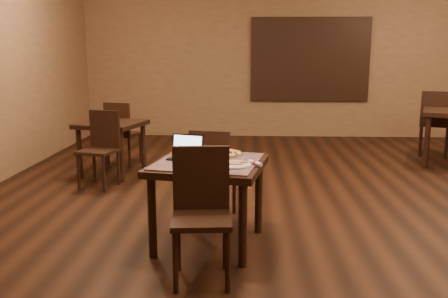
{
  "coord_description": "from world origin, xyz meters",
  "views": [
    {
      "loc": [
        -0.76,
        -4.65,
        1.67
      ],
      "look_at": [
        -0.95,
        -0.59,
        0.85
      ],
      "focal_mm": 38.0,
      "sensor_mm": 36.0,
      "label": 1
    }
  ],
  "objects_px": {
    "chair_main_far": "(212,170)",
    "pizza_pan": "(224,155)",
    "tiled_table": "(209,172)",
    "other_table_b_chair_near": "(101,144)",
    "other_table_b": "(112,131)",
    "other_table_b_chair_far": "(121,130)",
    "chair_main_near": "(201,206)",
    "laptop": "(187,152)",
    "other_table_a_chair_far": "(435,120)"
  },
  "relations": [
    {
      "from": "chair_main_far",
      "to": "pizza_pan",
      "type": "height_order",
      "value": "chair_main_far"
    },
    {
      "from": "tiled_table",
      "to": "other_table_b_chair_near",
      "type": "height_order",
      "value": "other_table_b_chair_near"
    },
    {
      "from": "tiled_table",
      "to": "other_table_b",
      "type": "relative_size",
      "value": 1.11
    },
    {
      "from": "pizza_pan",
      "to": "other_table_b_chair_far",
      "type": "distance_m",
      "value": 3.21
    },
    {
      "from": "chair_main_near",
      "to": "laptop",
      "type": "xyz_separation_m",
      "value": [
        -0.19,
        0.71,
        0.26
      ]
    },
    {
      "from": "other_table_b",
      "to": "other_table_b_chair_near",
      "type": "bearing_deg",
      "value": -73.25
    },
    {
      "from": "pizza_pan",
      "to": "other_table_b_chair_far",
      "type": "bearing_deg",
      "value": 121.53
    },
    {
      "from": "other_table_b",
      "to": "chair_main_far",
      "type": "bearing_deg",
      "value": -35.07
    },
    {
      "from": "chair_main_far",
      "to": "other_table_b_chair_far",
      "type": "bearing_deg",
      "value": -46.33
    },
    {
      "from": "laptop",
      "to": "other_table_b_chair_near",
      "type": "xyz_separation_m",
      "value": [
        -1.31,
        1.75,
        -0.27
      ]
    },
    {
      "from": "laptop",
      "to": "pizza_pan",
      "type": "distance_m",
      "value": 0.35
    },
    {
      "from": "chair_main_far",
      "to": "pizza_pan",
      "type": "relative_size",
      "value": 2.63
    },
    {
      "from": "chair_main_near",
      "to": "other_table_a_chair_far",
      "type": "distance_m",
      "value": 5.62
    },
    {
      "from": "other_table_a_chair_far",
      "to": "other_table_b_chair_near",
      "type": "distance_m",
      "value": 5.32
    },
    {
      "from": "laptop",
      "to": "other_table_b_chair_near",
      "type": "distance_m",
      "value": 2.2
    },
    {
      "from": "chair_main_far",
      "to": "tiled_table",
      "type": "bearing_deg",
      "value": 101.82
    },
    {
      "from": "tiled_table",
      "to": "other_table_a_chair_far",
      "type": "height_order",
      "value": "other_table_a_chair_far"
    },
    {
      "from": "chair_main_near",
      "to": "laptop",
      "type": "distance_m",
      "value": 0.78
    },
    {
      "from": "other_table_a_chair_far",
      "to": "other_table_b",
      "type": "distance_m",
      "value": 5.15
    },
    {
      "from": "other_table_b_chair_far",
      "to": "other_table_a_chair_far",
      "type": "bearing_deg",
      "value": -155.47
    },
    {
      "from": "other_table_b_chair_far",
      "to": "pizza_pan",
      "type": "bearing_deg",
      "value": 136.12
    },
    {
      "from": "chair_main_far",
      "to": "laptop",
      "type": "distance_m",
      "value": 0.62
    },
    {
      "from": "other_table_b_chair_near",
      "to": "other_table_b_chair_far",
      "type": "height_order",
      "value": "same"
    },
    {
      "from": "chair_main_near",
      "to": "other_table_b",
      "type": "xyz_separation_m",
      "value": [
        -1.53,
        3.02,
        0.06
      ]
    },
    {
      "from": "laptop",
      "to": "chair_main_far",
      "type": "bearing_deg",
      "value": 87.38
    },
    {
      "from": "laptop",
      "to": "pizza_pan",
      "type": "height_order",
      "value": "laptop"
    },
    {
      "from": "chair_main_near",
      "to": "pizza_pan",
      "type": "distance_m",
      "value": 0.89
    },
    {
      "from": "other_table_b_chair_near",
      "to": "other_table_b_chair_far",
      "type": "xyz_separation_m",
      "value": [
        -0.04,
        1.13,
        0.0
      ]
    },
    {
      "from": "other_table_a_chair_far",
      "to": "other_table_b_chair_near",
      "type": "bearing_deg",
      "value": 43.47
    },
    {
      "from": "pizza_pan",
      "to": "other_table_a_chair_far",
      "type": "relative_size",
      "value": 0.33
    },
    {
      "from": "laptop",
      "to": "pizza_pan",
      "type": "bearing_deg",
      "value": 40.97
    },
    {
      "from": "pizza_pan",
      "to": "other_table_b_chair_near",
      "type": "distance_m",
      "value": 2.3
    },
    {
      "from": "other_table_a_chair_far",
      "to": "other_table_b_chair_near",
      "type": "xyz_separation_m",
      "value": [
        -4.93,
        -2.0,
        -0.07
      ]
    },
    {
      "from": "chair_main_far",
      "to": "other_table_b",
      "type": "bearing_deg",
      "value": -39.21
    },
    {
      "from": "other_table_b_chair_far",
      "to": "chair_main_far",
      "type": "bearing_deg",
      "value": 137.82
    },
    {
      "from": "pizza_pan",
      "to": "chair_main_far",
      "type": "bearing_deg",
      "value": 109.6
    },
    {
      "from": "pizza_pan",
      "to": "other_table_b",
      "type": "height_order",
      "value": "pizza_pan"
    },
    {
      "from": "other_table_a_chair_far",
      "to": "other_table_b",
      "type": "relative_size",
      "value": 1.12
    },
    {
      "from": "other_table_a_chair_far",
      "to": "other_table_b_chair_far",
      "type": "relative_size",
      "value": 1.12
    },
    {
      "from": "chair_main_far",
      "to": "laptop",
      "type": "height_order",
      "value": "laptop"
    },
    {
      "from": "tiled_table",
      "to": "other_table_b_chair_far",
      "type": "bearing_deg",
      "value": 128.53
    },
    {
      "from": "tiled_table",
      "to": "chair_main_near",
      "type": "height_order",
      "value": "chair_main_near"
    },
    {
      "from": "pizza_pan",
      "to": "chair_main_near",
      "type": "bearing_deg",
      "value": -98.52
    },
    {
      "from": "pizza_pan",
      "to": "other_table_b",
      "type": "distance_m",
      "value": 2.73
    },
    {
      "from": "laptop",
      "to": "other_table_b",
      "type": "xyz_separation_m",
      "value": [
        -1.33,
        2.31,
        -0.2
      ]
    },
    {
      "from": "pizza_pan",
      "to": "tiled_table",
      "type": "bearing_deg",
      "value": -116.57
    },
    {
      "from": "laptop",
      "to": "other_table_b",
      "type": "height_order",
      "value": "laptop"
    },
    {
      "from": "chair_main_near",
      "to": "other_table_b_chair_near",
      "type": "bearing_deg",
      "value": 116.26
    },
    {
      "from": "chair_main_near",
      "to": "pizza_pan",
      "type": "height_order",
      "value": "chair_main_near"
    },
    {
      "from": "pizza_pan",
      "to": "laptop",
      "type": "bearing_deg",
      "value": -155.92
    }
  ]
}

